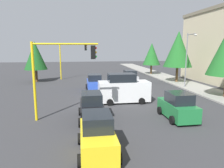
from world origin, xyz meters
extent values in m
plane|color=#353538|center=(0.00, 0.00, 0.00)|extent=(120.00, 120.00, 0.00)
cube|color=gray|center=(-5.00, 10.50, 0.07)|extent=(80.00, 4.00, 0.15)
cube|color=silver|center=(12.30, -3.00, 0.01)|extent=(2.20, 0.36, 0.01)
cone|color=silver|center=(11.00, -3.00, 0.01)|extent=(0.01, 1.10, 1.10)
cylinder|color=yellow|center=(-14.00, -7.50, 2.98)|extent=(0.18, 0.18, 5.95)
cylinder|color=yellow|center=(-14.00, -5.25, 5.80)|extent=(0.12, 4.50, 0.12)
cube|color=black|center=(-14.00, -3.36, 5.22)|extent=(0.36, 0.32, 0.96)
sphere|color=red|center=(-14.00, -3.18, 5.52)|extent=(0.18, 0.18, 0.18)
sphere|color=yellow|center=(-14.00, -3.18, 5.22)|extent=(0.18, 0.18, 0.18)
sphere|color=green|center=(-14.00, -3.18, 4.92)|extent=(0.18, 0.18, 0.18)
cylinder|color=yellow|center=(6.00, -7.50, 2.78)|extent=(0.18, 0.18, 5.56)
cylinder|color=yellow|center=(6.00, -5.25, 5.41)|extent=(0.12, 4.50, 0.12)
cube|color=black|center=(6.00, -3.36, 4.83)|extent=(0.36, 0.32, 0.96)
sphere|color=red|center=(6.00, -3.18, 5.13)|extent=(0.18, 0.18, 0.18)
sphere|color=yellow|center=(6.00, -3.18, 4.83)|extent=(0.18, 0.18, 0.18)
sphere|color=green|center=(6.00, -3.18, 4.53)|extent=(0.18, 0.18, 0.18)
cylinder|color=slate|center=(-4.00, 9.20, 3.50)|extent=(0.14, 0.14, 7.00)
cylinder|color=slate|center=(-3.10, 9.20, 6.80)|extent=(1.80, 0.10, 0.10)
ellipsoid|color=silver|center=(-2.20, 9.20, 6.65)|extent=(0.56, 0.28, 0.20)
cylinder|color=brown|center=(-18.00, 9.50, 1.05)|extent=(0.36, 0.36, 2.11)
cone|color=#1E6023|center=(-18.00, 9.50, 4.02)|extent=(3.37, 3.37, 4.22)
cylinder|color=brown|center=(-12.00, -11.00, 1.06)|extent=(0.36, 0.36, 2.12)
cone|color=#19511E|center=(-12.00, -11.00, 4.04)|extent=(3.39, 3.39, 4.24)
cylinder|color=brown|center=(-8.00, 10.00, 1.30)|extent=(0.36, 0.36, 2.60)
cone|color=#1E6023|center=(-8.00, 10.00, 5.00)|extent=(4.16, 4.16, 5.20)
cube|color=white|center=(2.00, -0.24, 1.09)|extent=(1.90, 4.80, 1.85)
cube|color=black|center=(2.00, -0.48, 2.40)|extent=(1.67, 2.50, 0.76)
cylinder|color=black|center=(0.99, 1.25, 0.30)|extent=(0.20, 0.60, 0.60)
cylinder|color=black|center=(3.01, 1.25, 0.30)|extent=(0.20, 0.60, 0.60)
cylinder|color=black|center=(0.99, -1.72, 0.30)|extent=(0.20, 0.60, 0.60)
cylinder|color=black|center=(3.01, -1.72, 0.30)|extent=(0.20, 0.60, 0.60)
cube|color=yellow|center=(11.39, -3.55, 0.69)|extent=(3.63, 1.61, 1.05)
cube|color=black|center=(11.21, -3.55, 1.60)|extent=(1.89, 1.42, 0.76)
cylinder|color=black|center=(12.51, -2.68, 0.30)|extent=(0.60, 0.20, 0.60)
cylinder|color=black|center=(12.51, -4.42, 0.30)|extent=(0.60, 0.20, 0.60)
cylinder|color=black|center=(10.27, -2.68, 0.30)|extent=(0.60, 0.20, 0.60)
cylinder|color=black|center=(10.27, -4.42, 0.30)|extent=(0.60, 0.20, 0.60)
cube|color=#B2B5BA|center=(-8.14, 2.78, 0.69)|extent=(3.66, 1.79, 1.05)
cube|color=black|center=(-7.96, 2.78, 1.60)|extent=(1.90, 1.57, 0.76)
cylinder|color=black|center=(-9.28, 1.83, 0.30)|extent=(0.60, 0.20, 0.60)
cylinder|color=black|center=(-9.28, 3.74, 0.30)|extent=(0.60, 0.20, 0.60)
cylinder|color=black|center=(-7.01, 1.83, 0.30)|extent=(0.60, 0.20, 0.60)
cylinder|color=black|center=(-7.01, 3.74, 0.30)|extent=(0.60, 0.20, 0.60)
cube|color=blue|center=(-4.04, -2.61, 0.69)|extent=(4.20, 1.78, 1.05)
cube|color=black|center=(-4.25, -2.61, 1.60)|extent=(2.18, 1.57, 0.76)
cylinder|color=black|center=(-2.74, -1.66, 0.30)|extent=(0.60, 0.20, 0.60)
cylinder|color=black|center=(-2.74, -3.57, 0.30)|extent=(0.60, 0.20, 0.60)
cylinder|color=black|center=(-5.34, -1.66, 0.30)|extent=(0.60, 0.20, 0.60)
cylinder|color=black|center=(-5.34, -3.57, 0.30)|extent=(0.60, 0.20, 0.60)
cube|color=#1E7238|center=(7.15, 2.69, 0.69)|extent=(3.64, 1.68, 1.05)
cube|color=black|center=(7.34, 2.69, 1.60)|extent=(1.89, 1.48, 0.76)
cylinder|color=black|center=(6.03, 1.79, 0.30)|extent=(0.60, 0.20, 0.60)
cylinder|color=black|center=(6.03, 3.59, 0.30)|extent=(0.60, 0.20, 0.60)
cylinder|color=black|center=(8.28, 1.79, 0.30)|extent=(0.60, 0.20, 0.60)
cylinder|color=black|center=(8.28, 3.59, 0.30)|extent=(0.60, 0.20, 0.60)
cube|color=black|center=(6.56, -3.55, 0.69)|extent=(3.98, 1.61, 1.05)
cube|color=black|center=(6.36, -3.55, 1.60)|extent=(2.07, 1.41, 0.76)
cylinder|color=black|center=(7.79, -2.68, 0.30)|extent=(0.60, 0.20, 0.60)
cylinder|color=black|center=(7.79, -4.41, 0.30)|extent=(0.60, 0.20, 0.60)
cylinder|color=black|center=(5.32, -2.68, 0.30)|extent=(0.60, 0.20, 0.60)
cylinder|color=black|center=(5.32, -4.41, 0.30)|extent=(0.60, 0.20, 0.60)
camera|label=1|loc=(20.85, -4.28, 5.11)|focal=33.07mm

